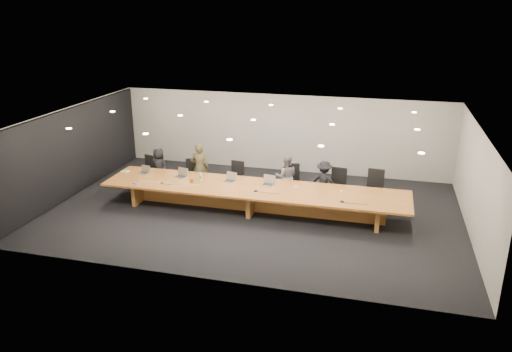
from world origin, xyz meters
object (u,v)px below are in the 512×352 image
at_px(laptop_a, 144,170).
at_px(laptop_c, 229,177).
at_px(amber_mug, 191,181).
at_px(person_b, 200,168).
at_px(person_a, 159,167).
at_px(mic_left, 162,183).
at_px(water_bottle, 201,177).
at_px(conference_table, 253,195).
at_px(paper_cup_near, 296,188).
at_px(chair_mid_left, 235,178).
at_px(laptop_d, 268,180).
at_px(av_box, 136,183).
at_px(chair_far_right, 374,189).
at_px(mic_right, 342,201).
at_px(mic_center, 256,191).
at_px(chair_left, 193,175).
at_px(laptop_b, 180,173).
at_px(chair_far_left, 147,170).
at_px(person_c, 286,177).
at_px(chair_right, 337,186).
at_px(chair_mid_right, 293,182).
at_px(person_d, 324,182).
at_px(paper_cup_far, 342,192).

distance_m(laptop_a, laptop_c, 2.86).
bearing_deg(amber_mug, person_b, 99.25).
bearing_deg(person_a, mic_left, 126.19).
height_order(laptop_a, water_bottle, water_bottle).
height_order(conference_table, laptop_a, laptop_a).
height_order(laptop_c, paper_cup_near, laptop_c).
bearing_deg(chair_mid_left, laptop_a, -152.28).
distance_m(laptop_d, av_box, 3.94).
distance_m(chair_far_right, amber_mug, 5.49).
height_order(person_a, mic_right, person_a).
distance_m(chair_mid_left, person_a, 2.67).
bearing_deg(mic_center, chair_left, 149.08).
xyz_separation_m(conference_table, laptop_c, (-0.84, 0.31, 0.37)).
xyz_separation_m(chair_far_right, water_bottle, (-5.12, -1.05, 0.29)).
bearing_deg(amber_mug, person_a, 141.45).
height_order(chair_mid_left, amber_mug, chair_mid_left).
distance_m(laptop_b, av_box, 1.38).
height_order(chair_far_left, water_bottle, chair_far_left).
distance_m(conference_table, person_c, 1.48).
xyz_separation_m(person_b, person_c, (2.83, 0.15, -0.11)).
relative_size(chair_far_right, amber_mug, 10.31).
height_order(chair_right, mic_right, chair_right).
bearing_deg(mic_center, chair_far_left, 159.19).
relative_size(chair_mid_right, laptop_c, 3.24).
relative_size(chair_far_right, laptop_c, 3.38).
xyz_separation_m(chair_mid_left, water_bottle, (-0.73, -1.14, 0.34)).
bearing_deg(av_box, person_d, 41.78).
height_order(conference_table, paper_cup_far, paper_cup_far).
xyz_separation_m(person_b, laptop_b, (-0.31, -0.84, 0.07)).
xyz_separation_m(person_a, mic_right, (6.24, -1.74, 0.11)).
bearing_deg(chair_far_left, paper_cup_near, 3.74).
bearing_deg(chair_mid_right, mic_center, -134.88).
bearing_deg(chair_far_left, chair_right, 15.05).
xyz_separation_m(chair_mid_left, laptop_b, (-1.46, -0.98, 0.36)).
relative_size(person_c, laptop_c, 4.06).
relative_size(chair_far_left, person_b, 0.61).
bearing_deg(mic_left, mic_right, -1.27).
distance_m(person_a, person_b, 1.53).
xyz_separation_m(chair_far_left, mic_center, (4.26, -1.62, 0.26)).
xyz_separation_m(person_c, water_bottle, (-2.41, -1.16, 0.17)).
height_order(chair_left, amber_mug, chair_left).
height_order(chair_left, chair_right, chair_right).
relative_size(person_a, person_c, 0.93).
distance_m(chair_left, laptop_b, 1.02).
bearing_deg(laptop_d, chair_mid_left, 151.20).
xyz_separation_m(amber_mug, mic_left, (-0.85, -0.26, -0.04)).
bearing_deg(av_box, mic_right, 24.12).
bearing_deg(chair_mid_left, person_d, 8.40).
bearing_deg(person_a, av_box, 102.49).
relative_size(chair_left, chair_far_right, 0.87).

